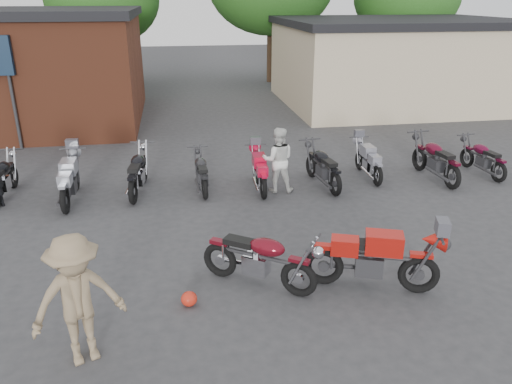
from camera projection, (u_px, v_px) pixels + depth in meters
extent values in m
plane|color=#333335|center=(284.00, 296.00, 8.44)|extent=(90.00, 90.00, 0.00)
cube|color=tan|center=(395.00, 65.00, 22.85)|extent=(10.00, 8.00, 3.50)
ellipsoid|color=red|center=(189.00, 299.00, 8.14)|extent=(0.33, 0.33, 0.25)
imported|color=silver|center=(278.00, 160.00, 12.65)|extent=(0.92, 0.78, 1.68)
imported|color=#887254|center=(78.00, 300.00, 6.64)|extent=(1.41, 1.11, 1.91)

